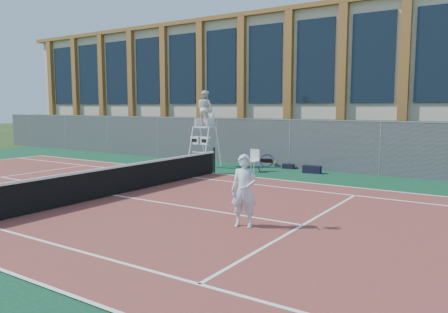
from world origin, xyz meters
The scene contains 12 objects.
ground centered at (0.00, 0.00, 0.00)m, with size 120.00×120.00×0.00m, color #233814.
apron centered at (0.00, 1.00, 0.01)m, with size 36.00×20.00×0.01m, color #0D3C1E.
tennis_court centered at (0.00, 0.00, 0.02)m, with size 23.77×10.97×0.02m, color brown.
tennis_net centered at (0.00, 0.00, 0.54)m, with size 0.10×11.30×1.10m.
fence centered at (0.00, 8.80, 1.10)m, with size 40.00×0.06×2.20m, color #595E60, non-canonical shape.
hedge centered at (0.00, 10.00, 1.10)m, with size 40.00×1.40×2.20m, color black.
building centered at (0.00, 17.95, 4.15)m, with size 45.00×10.60×8.22m.
umpire_chair centered at (-1.50, 7.05, 2.62)m, with size 1.00×1.54×3.59m.
plastic_chair centered at (1.18, 6.91, 0.58)m, with size 0.46×0.46×0.97m.
sports_bag_near centered at (3.46, 7.89, 0.17)m, with size 0.76×0.30×0.32m, color black.
sports_bag_far centered at (2.05, 8.58, 0.12)m, with size 0.53×0.23×0.21m, color black.
tennis_player centered at (5.31, -0.86, 0.89)m, with size 0.99×0.72×1.71m.
Camera 1 is at (10.34, -9.43, 2.83)m, focal length 35.00 mm.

